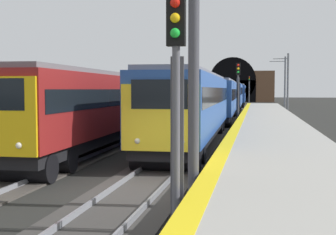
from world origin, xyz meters
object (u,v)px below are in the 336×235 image
object	(u,v)px
railway_signal_mid	(238,87)
catenary_mast_near	(288,84)
train_main_approaching	(227,96)
train_adjacent_platform	(149,100)
catenary_mast_far	(285,84)
railway_signal_near	(176,91)
overhead_signal_gantry	(39,8)
railway_signal_far	(249,87)

from	to	relation	value
railway_signal_mid	catenary_mast_near	size ratio (longest dim) A/B	0.75
train_main_approaching	train_adjacent_platform	xyz separation A→B (m)	(-20.19, 4.47, -0.00)
catenary_mast_near	catenary_mast_far	bearing A→B (deg)	0.09
railway_signal_near	overhead_signal_gantry	size ratio (longest dim) A/B	0.58
railway_signal_near	overhead_signal_gantry	world-z (taller)	overhead_signal_gantry
train_main_approaching	catenary_mast_near	size ratio (longest dim) A/B	10.66
catenary_mast_near	catenary_mast_far	world-z (taller)	catenary_mast_far
train_adjacent_platform	catenary_mast_near	xyz separation A→B (m)	(20.44, -11.36, 1.41)
catenary_mast_far	overhead_signal_gantry	bearing A→B (deg)	169.14
overhead_signal_gantry	catenary_mast_near	world-z (taller)	catenary_mast_near
railway_signal_near	railway_signal_far	bearing A→B (deg)	-180.00
catenary_mast_near	train_main_approaching	bearing A→B (deg)	92.08
railway_signal_far	overhead_signal_gantry	world-z (taller)	overhead_signal_gantry
train_main_approaching	catenary_mast_near	xyz separation A→B (m)	(0.25, -6.89, 1.40)
overhead_signal_gantry	railway_signal_far	bearing A→B (deg)	-2.69
train_main_approaching	railway_signal_near	bearing A→B (deg)	1.37
train_main_approaching	railway_signal_mid	world-z (taller)	railway_signal_mid
train_adjacent_platform	overhead_signal_gantry	size ratio (longest dim) A/B	4.85
train_adjacent_platform	overhead_signal_gantry	bearing A→B (deg)	4.63
catenary_mast_near	overhead_signal_gantry	bearing A→B (deg)	167.80
train_adjacent_platform	railway_signal_near	world-z (taller)	railway_signal_near
train_adjacent_platform	railway_signal_near	distance (m)	24.75
train_adjacent_platform	catenary_mast_near	world-z (taller)	catenary_mast_near
railway_signal_far	overhead_signal_gantry	distance (m)	86.90
catenary_mast_near	train_adjacent_platform	bearing A→B (deg)	150.94
overhead_signal_gantry	catenary_mast_near	xyz separation A→B (m)	(42.20, -9.12, -1.57)
train_adjacent_platform	railway_signal_far	world-z (taller)	railway_signal_far
train_adjacent_platform	overhead_signal_gantry	xyz separation A→B (m)	(-21.77, -2.24, 2.98)
railway_signal_far	train_adjacent_platform	bearing A→B (deg)	-5.54
railway_signal_near	catenary_mast_near	xyz separation A→B (m)	(44.35, -5.05, 0.62)
railway_signal_mid	overhead_signal_gantry	bearing A→B (deg)	-8.02
overhead_signal_gantry	train_main_approaching	bearing A→B (deg)	-3.05
train_main_approaching	train_adjacent_platform	bearing A→B (deg)	-13.50
overhead_signal_gantry	catenary_mast_far	world-z (taller)	catenary_mast_far
catenary_mast_near	railway_signal_near	bearing A→B (deg)	173.51
train_main_approaching	catenary_mast_far	distance (m)	8.95
railway_signal_far	catenary_mast_far	size ratio (longest dim) A/B	0.82
train_main_approaching	catenary_mast_far	xyz separation A→B (m)	(5.55, -6.88, 1.42)
train_main_approaching	overhead_signal_gantry	bearing A→B (deg)	-4.06
overhead_signal_gantry	catenary_mast_near	bearing A→B (deg)	-12.20
overhead_signal_gantry	railway_signal_mid	bearing A→B (deg)	-8.02
train_adjacent_platform	catenary_mast_far	distance (m)	28.16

